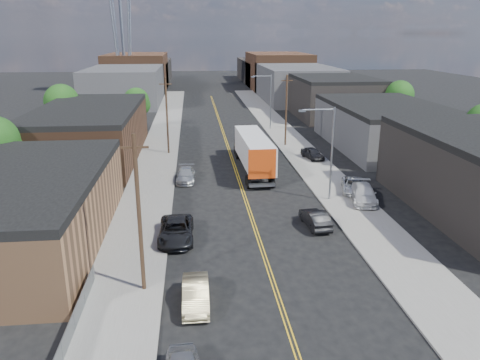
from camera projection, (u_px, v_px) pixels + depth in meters
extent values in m
plane|color=black|center=(223.00, 130.00, 77.53)|extent=(260.00, 260.00, 0.00)
cube|color=gold|center=(230.00, 152.00, 63.29)|extent=(0.32, 120.00, 0.01)
cube|color=slate|center=(159.00, 153.00, 62.35)|extent=(5.00, 140.00, 0.15)
cube|color=slate|center=(299.00, 150.00, 64.18)|extent=(5.00, 140.00, 0.15)
cube|color=brown|center=(20.00, 213.00, 35.18)|extent=(12.00, 22.00, 5.00)
cube|color=black|center=(15.00, 177.00, 34.34)|extent=(12.00, 22.00, 0.60)
cube|color=#442A1B|center=(90.00, 135.00, 59.71)|extent=(12.00, 26.00, 6.00)
cube|color=black|center=(88.00, 109.00, 58.72)|extent=(12.00, 26.00, 0.60)
cube|color=navy|center=(430.00, 178.00, 39.95)|extent=(0.30, 20.00, 0.80)
cube|color=#343436|center=(385.00, 128.00, 65.54)|extent=(14.00, 24.00, 5.50)
cube|color=black|center=(387.00, 106.00, 64.63)|extent=(14.00, 24.00, 0.60)
cube|color=black|center=(332.00, 98.00, 89.99)|extent=(14.00, 22.00, 7.00)
cube|color=black|center=(333.00, 78.00, 88.85)|extent=(14.00, 22.00, 0.60)
cube|color=#343436|center=(126.00, 85.00, 107.62)|extent=(16.00, 30.00, 8.00)
cube|color=#343436|center=(296.00, 83.00, 111.48)|extent=(16.00, 30.00, 8.00)
cube|color=#442A1B|center=(137.00, 72.00, 131.05)|extent=(16.00, 26.00, 10.00)
cube|color=#442A1B|center=(278.00, 71.00, 134.91)|extent=(16.00, 26.00, 10.00)
cube|color=black|center=(144.00, 72.00, 150.48)|extent=(16.00, 40.00, 7.00)
cube|color=black|center=(267.00, 71.00, 154.34)|extent=(16.00, 40.00, 7.00)
cylinder|color=gray|center=(122.00, 35.00, 118.37)|extent=(0.80, 0.80, 30.00)
cylinder|color=gray|center=(114.00, 35.00, 116.53)|extent=(1.94, 1.94, 29.98)
cylinder|color=gray|center=(129.00, 35.00, 116.87)|extent=(1.94, 1.94, 29.98)
cylinder|color=gray|center=(116.00, 35.00, 119.87)|extent=(1.94, 1.94, 29.98)
cylinder|color=gray|center=(130.00, 35.00, 120.21)|extent=(1.94, 1.94, 29.98)
cylinder|color=gray|center=(332.00, 155.00, 43.73)|extent=(0.18, 0.18, 9.00)
cylinder|color=gray|center=(318.00, 110.00, 42.30)|extent=(3.00, 0.12, 0.12)
cube|color=gray|center=(302.00, 111.00, 42.18)|extent=(0.60, 0.25, 0.18)
cylinder|color=gray|center=(271.00, 103.00, 76.95)|extent=(0.18, 0.18, 9.00)
cylinder|color=gray|center=(262.00, 76.00, 75.52)|extent=(3.00, 0.12, 0.12)
cube|color=gray|center=(253.00, 77.00, 75.40)|extent=(0.60, 0.25, 0.18)
cylinder|color=black|center=(139.00, 216.00, 27.78)|extent=(0.26, 0.26, 10.00)
cube|color=black|center=(134.00, 147.00, 26.52)|extent=(1.60, 0.12, 0.12)
cylinder|color=black|center=(167.00, 117.00, 61.00)|extent=(0.26, 0.26, 10.00)
cube|color=black|center=(165.00, 84.00, 59.74)|extent=(1.60, 0.12, 0.12)
cylinder|color=black|center=(286.00, 111.00, 65.43)|extent=(0.26, 0.26, 10.00)
cube|color=black|center=(287.00, 81.00, 64.17)|extent=(1.60, 0.12, 0.12)
cube|color=slate|center=(62.00, 353.00, 22.61)|extent=(0.02, 16.00, 1.20)
cube|color=slate|center=(61.00, 343.00, 22.43)|extent=(0.05, 16.00, 0.05)
cylinder|color=black|center=(0.00, 174.00, 46.10)|extent=(0.36, 0.36, 4.25)
sphere|color=#173A10|center=(3.00, 148.00, 45.68)|extent=(3.74, 3.74, 3.74)
cylinder|color=black|center=(64.00, 125.00, 69.79)|extent=(0.36, 0.36, 4.50)
sphere|color=#173A10|center=(62.00, 101.00, 68.71)|extent=(5.04, 5.04, 5.04)
sphere|color=#173A10|center=(67.00, 107.00, 69.33)|extent=(3.96, 3.96, 3.96)
sphere|color=#173A10|center=(58.00, 106.00, 68.47)|extent=(3.60, 3.60, 3.60)
cylinder|color=black|center=(137.00, 119.00, 77.51)|extent=(0.36, 0.36, 3.75)
sphere|color=#173A10|center=(136.00, 101.00, 76.62)|extent=(4.20, 4.20, 4.20)
sphere|color=#173A10|center=(140.00, 105.00, 77.18)|extent=(3.30, 3.30, 3.30)
sphere|color=#173A10|center=(133.00, 104.00, 76.34)|extent=(3.00, 3.00, 3.00)
cylinder|color=black|center=(480.00, 148.00, 57.04)|extent=(0.36, 0.36, 4.00)
cylinder|color=black|center=(398.00, 115.00, 79.79)|extent=(0.36, 0.36, 4.25)
sphere|color=#173A10|center=(400.00, 95.00, 78.77)|extent=(4.76, 4.76, 4.76)
sphere|color=#173A10|center=(402.00, 99.00, 79.37)|extent=(3.74, 3.74, 3.74)
sphere|color=#173A10|center=(397.00, 99.00, 78.52)|extent=(3.40, 3.40, 3.40)
cube|color=#BEBEBE|center=(254.00, 149.00, 53.19)|extent=(3.19, 13.03, 3.02)
cube|color=#A0330C|center=(262.00, 164.00, 47.04)|extent=(2.83, 0.20, 3.04)
cube|color=gray|center=(262.00, 185.00, 47.71)|extent=(2.68, 0.68, 0.25)
cube|color=black|center=(246.00, 143.00, 61.11)|extent=(2.80, 3.53, 3.35)
cylinder|color=black|center=(260.00, 181.00, 49.05)|extent=(2.84, 1.16, 1.08)
cylinder|color=black|center=(246.00, 152.00, 61.45)|extent=(2.73, 1.16, 1.08)
imported|color=#9A8D65|center=(196.00, 294.00, 27.47)|extent=(1.55, 4.42, 1.46)
imported|color=black|center=(176.00, 231.00, 36.20)|extent=(2.69, 5.74, 1.59)
imported|color=#A2A5A7|center=(186.00, 175.00, 50.78)|extent=(2.16, 4.87, 1.39)
imported|color=black|center=(315.00, 218.00, 38.73)|extent=(1.90, 4.51, 1.45)
imported|color=#B9BCBF|center=(353.00, 185.00, 46.93)|extent=(3.35, 5.18, 1.33)
imported|color=#BCBCBC|center=(364.00, 194.00, 44.14)|extent=(3.32, 5.72, 1.56)
imported|color=black|center=(313.00, 153.00, 59.24)|extent=(2.62, 4.43, 1.41)
imported|color=black|center=(248.00, 152.00, 60.44)|extent=(2.67, 5.06, 1.36)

